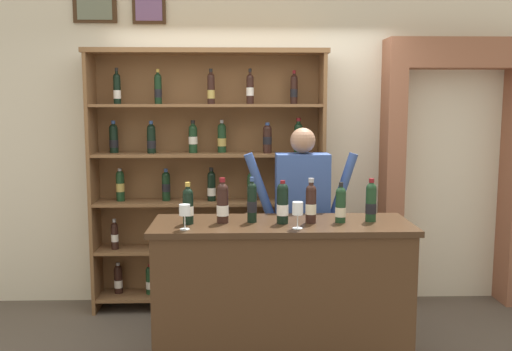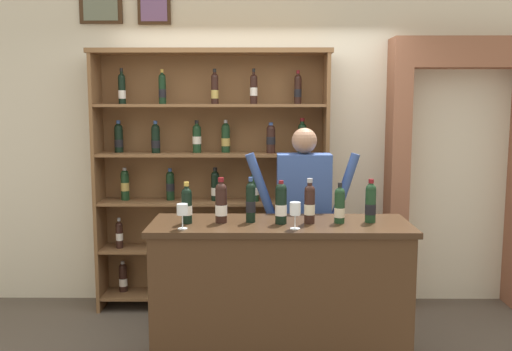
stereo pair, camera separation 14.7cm
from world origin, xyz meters
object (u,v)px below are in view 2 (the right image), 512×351
object	(u,v)px
wine_shelf	(212,176)
tasting_bottle_rosso	(310,203)
tasting_bottle_super_tuscan	(251,202)
tasting_bottle_riserva	(371,202)
tasting_counter	(280,295)
shopkeeper	(303,210)
wine_glass_right	(182,211)
tasting_bottle_bianco	(221,202)
tasting_bottle_vin_santo	(187,205)
wine_glass_spare	(295,210)
tasting_bottle_brunello	(340,205)
tasting_bottle_grappa	(281,203)

from	to	relation	value
wine_shelf	tasting_bottle_rosso	xyz separation A→B (m)	(0.76, -1.19, -0.02)
tasting_bottle_super_tuscan	tasting_bottle_riserva	size ratio (longest dim) A/B	1.04
tasting_counter	shopkeeper	bearing A→B (deg)	69.92
tasting_counter	wine_glass_right	world-z (taller)	wine_glass_right
tasting_counter	tasting_bottle_bianco	xyz separation A→B (m)	(-0.40, 0.00, 0.65)
tasting_counter	tasting_bottle_bianco	distance (m)	0.77
tasting_bottle_vin_santo	tasting_bottle_bianco	distance (m)	0.23
shopkeeper	tasting_bottle_riserva	bearing A→B (deg)	-51.62
tasting_bottle_rosso	wine_glass_spare	size ratio (longest dim) A/B	1.74
tasting_bottle_super_tuscan	wine_glass_right	world-z (taller)	tasting_bottle_super_tuscan
tasting_bottle_riserva	tasting_counter	bearing A→B (deg)	-178.19
tasting_bottle_bianco	wine_glass_right	xyz separation A→B (m)	(-0.24, -0.20, -0.02)
tasting_counter	tasting_bottle_brunello	world-z (taller)	tasting_bottle_brunello
tasting_bottle_rosso	wine_glass_right	distance (m)	0.85
tasting_bottle_rosso	wine_glass_right	world-z (taller)	tasting_bottle_rosso
tasting_bottle_riserva	wine_glass_spare	distance (m)	0.57
tasting_bottle_vin_santo	tasting_bottle_super_tuscan	distance (m)	0.43
tasting_bottle_brunello	tasting_bottle_rosso	bearing A→B (deg)	-176.82
shopkeeper	wine_glass_right	world-z (taller)	shopkeeper
wine_glass_right	tasting_bottle_rosso	bearing A→B (deg)	12.00
tasting_bottle_brunello	tasting_bottle_riserva	xyz separation A→B (m)	(0.21, 0.03, 0.01)
wine_shelf	tasting_bottle_super_tuscan	world-z (taller)	wine_shelf
tasting_bottle_rosso	tasting_bottle_grappa	bearing A→B (deg)	-176.74
wine_glass_right	tasting_bottle_vin_santo	bearing A→B (deg)	87.94
tasting_bottle_bianco	tasting_bottle_riserva	size ratio (longest dim) A/B	1.04
tasting_bottle_brunello	shopkeeper	bearing A→B (deg)	110.02
tasting_bottle_rosso	tasting_bottle_brunello	world-z (taller)	tasting_bottle_rosso
tasting_counter	tasting_bottle_riserva	xyz separation A→B (m)	(0.61, 0.02, 0.65)
tasting_bottle_rosso	wine_glass_spare	xyz separation A→B (m)	(-0.11, -0.17, -0.01)
tasting_bottle_grappa	tasting_bottle_rosso	distance (m)	0.19
tasting_bottle_vin_santo	tasting_bottle_grappa	xyz separation A→B (m)	(0.63, -0.00, 0.01)
tasting_bottle_riserva	tasting_bottle_rosso	bearing A→B (deg)	-174.75
tasting_bottle_super_tuscan	wine_glass_right	bearing A→B (deg)	-154.05
tasting_bottle_rosso	wine_shelf	bearing A→B (deg)	122.49
tasting_bottle_rosso	wine_glass_right	bearing A→B (deg)	-168.00
wine_glass_right	tasting_counter	bearing A→B (deg)	17.08
tasting_bottle_rosso	tasting_bottle_riserva	distance (m)	0.42
tasting_bottle_grappa	tasting_bottle_rosso	world-z (taller)	tasting_bottle_rosso
tasting_bottle_super_tuscan	tasting_bottle_riserva	world-z (taller)	tasting_bottle_super_tuscan
tasting_counter	wine_glass_spare	world-z (taller)	wine_glass_spare
tasting_counter	shopkeeper	world-z (taller)	shopkeeper
tasting_counter	tasting_bottle_bianco	bearing A→B (deg)	179.67
tasting_bottle_grappa	tasting_bottle_riserva	size ratio (longest dim) A/B	0.99
tasting_counter	tasting_bottle_super_tuscan	world-z (taller)	tasting_bottle_super_tuscan
tasting_bottle_vin_santo	shopkeeper	bearing A→B (deg)	34.33
tasting_bottle_bianco	wine_glass_spare	xyz separation A→B (m)	(0.49, -0.19, -0.01)
tasting_bottle_vin_santo	tasting_bottle_rosso	world-z (taller)	tasting_bottle_rosso
tasting_bottle_grappa	tasting_bottle_riserva	distance (m)	0.61
tasting_bottle_super_tuscan	tasting_bottle_riserva	bearing A→B (deg)	0.24
tasting_bottle_rosso	tasting_bottle_riserva	bearing A→B (deg)	5.25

